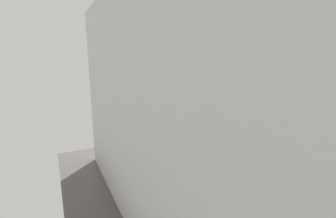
% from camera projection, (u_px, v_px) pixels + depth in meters
% --- Properties ---
extents(ground_plane, '(6.40, 5.10, 0.10)m').
position_uv_depth(ground_plane, '(285.00, 177.00, 3.71)').
color(ground_plane, '#4C4744').
rests_on(ground_plane, ground).
extents(wall_back, '(5.20, 0.66, 2.53)m').
position_uv_depth(wall_back, '(213.00, 84.00, 5.09)').
color(wall_back, beige).
rests_on(wall_back, ground).
extents(wall_left, '(0.12, 3.90, 2.53)m').
position_uv_depth(wall_left, '(128.00, 112.00, 2.32)').
color(wall_left, beige).
rests_on(wall_left, ground).
extents(bath_mat, '(0.68, 0.44, 0.01)m').
position_uv_depth(bath_mat, '(149.00, 171.00, 3.81)').
color(bath_mat, slate).
rests_on(bath_mat, ground).
extents(vanity_sink_left, '(0.74, 0.44, 0.69)m').
position_uv_depth(vanity_sink_left, '(137.00, 139.00, 4.23)').
color(vanity_sink_left, '#56331E').
rests_on(vanity_sink_left, ground).
extents(tap_on_left_sink, '(0.03, 0.13, 0.11)m').
position_uv_depth(tap_on_left_sink, '(134.00, 116.00, 4.29)').
color(tap_on_left_sink, silver).
rests_on(tap_on_left_sink, vanity_sink_left).
extents(toilet, '(0.48, 0.62, 1.00)m').
position_uv_depth(toilet, '(187.00, 131.00, 4.68)').
color(toilet, '#56331E').
rests_on(toilet, ground).
extents(toothbrush_cup, '(0.07, 0.07, 0.21)m').
position_uv_depth(toothbrush_cup, '(119.00, 119.00, 4.15)').
color(toothbrush_cup, silver).
rests_on(toothbrush_cup, vanity_sink_left).
extents(soap_dispenser, '(0.06, 0.06, 0.20)m').
position_uv_depth(soap_dispenser, '(149.00, 114.00, 4.42)').
color(soap_dispenser, gray).
rests_on(soap_dispenser, vanity_sink_left).
extents(folded_hand_towel, '(0.22, 0.16, 0.04)m').
position_uv_depth(folded_hand_towel, '(137.00, 123.00, 4.04)').
color(folded_hand_towel, '#47474C').
rests_on(folded_hand_towel, vanity_sink_left).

